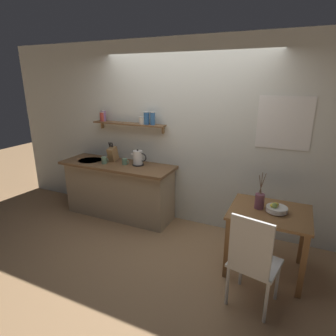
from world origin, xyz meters
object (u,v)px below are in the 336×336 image
Objects in this scene: knife_block at (113,154)px; coffee_mug_by_sink at (104,160)px; dining_table at (269,222)px; coffee_mug_spare at (125,162)px; twig_vase at (260,201)px; fruit_bowl at (276,209)px; electric_kettle at (138,158)px; dining_chair_near at (252,259)px.

coffee_mug_by_sink is at bearing -104.37° from knife_block.
coffee_mug_spare is at bearing 168.16° from dining_table.
twig_vase is at bearing -8.16° from coffee_mug_by_sink.
dining_table is 2.55m from knife_block.
coffee_mug_spare is (-2.19, 0.46, 0.31)m from dining_table.
fruit_bowl is 0.53× the size of twig_vase.
fruit_bowl is (0.06, -0.00, 0.18)m from dining_table.
coffee_mug_spare is (0.27, -0.07, -0.08)m from knife_block.
electric_kettle is at bearing -2.20° from knife_block.
twig_vase is at bearing -12.33° from knife_block.
coffee_mug_spare is (0.31, 0.10, -0.01)m from coffee_mug_by_sink.
electric_kettle reaches higher than fruit_bowl.
coffee_mug_by_sink is (-2.50, 0.36, 0.32)m from dining_table.
dining_table is 0.26m from twig_vase.
dining_chair_near reaches higher than dining_table.
knife_block is 0.19m from coffee_mug_by_sink.
twig_vase is at bearing 171.81° from fruit_bowl.
dining_chair_near is 3.88× the size of electric_kettle.
coffee_mug_spare is (-2.06, 0.44, 0.09)m from twig_vase.
dining_chair_near is 2.43m from coffee_mug_spare.
dining_table is at bearing -8.24° from coffee_mug_by_sink.
dining_chair_near is 0.72m from fruit_bowl.
knife_block reaches higher than electric_kettle.
dining_table is at bearing -11.84° from coffee_mug_spare.
dining_chair_near reaches higher than coffee_mug_by_sink.
fruit_bowl is at bearing -4.79° from dining_table.
coffee_mug_spare is (-2.25, 0.46, 0.13)m from fruit_bowl.
fruit_bowl is (0.13, 0.66, 0.25)m from dining_chair_near.
twig_vase reaches higher than dining_chair_near.
dining_chair_near is (-0.07, -0.67, -0.07)m from dining_table.
dining_chair_near is 8.19× the size of coffee_mug_by_sink.
coffee_mug_spare is at bearing 152.01° from dining_chair_near.
coffee_mug_by_sink reaches higher than fruit_bowl.
electric_kettle is at bearing 165.18° from twig_vase.
dining_table is at bearing -12.20° from knife_block.
fruit_bowl is 2.58m from knife_block.
knife_block is at bearing 164.93° from coffee_mug_spare.
coffee_mug_by_sink is (-0.52, -0.15, -0.06)m from electric_kettle.
twig_vase is 1.35× the size of knife_block.
knife_block is at bearing 177.80° from electric_kettle.
electric_kettle is at bearing 14.84° from coffee_mug_spare.
electric_kettle is (-1.86, 0.49, 0.15)m from twig_vase.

